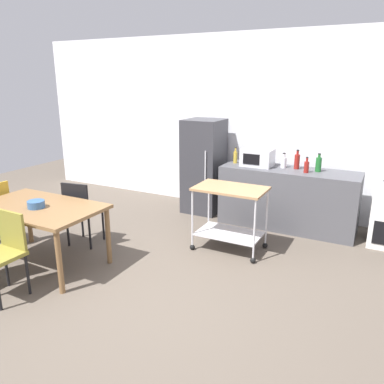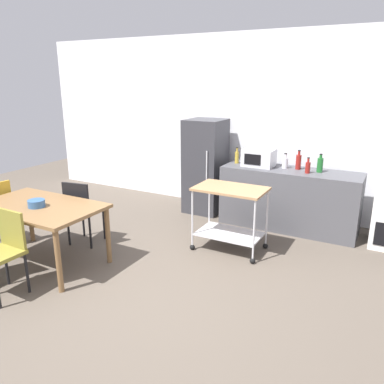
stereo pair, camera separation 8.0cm
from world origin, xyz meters
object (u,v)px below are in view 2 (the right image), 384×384
object	(u,v)px
chair_olive	(4,248)
chair_black	(82,208)
dining_table	(39,211)
microwave	(259,158)
bottle_soda	(320,165)
refrigerator	(205,166)
bottle_olive_oil	(298,161)
bottle_sparkling_water	(285,162)
bottle_sesame_oil	(237,157)
kitchen_cart	(230,208)
fruit_bowl	(36,203)
bottle_hot_sauce	(308,167)

from	to	relation	value
chair_olive	chair_black	world-z (taller)	same
dining_table	chair_black	bearing A→B (deg)	87.40
microwave	bottle_soda	size ratio (longest dim) A/B	1.74
dining_table	refrigerator	distance (m)	2.82
bottle_olive_oil	chair_black	bearing A→B (deg)	-139.58
refrigerator	bottle_sparkling_water	xyz separation A→B (m)	(1.34, -0.04, 0.21)
chair_black	bottle_sparkling_water	xyz separation A→B (m)	(2.17, 1.99, 0.47)
refrigerator	bottle_sesame_oil	bearing A→B (deg)	-6.14
chair_black	kitchen_cart	world-z (taller)	chair_black
bottle_soda	fruit_bowl	xyz separation A→B (m)	(-2.66, -2.69, -0.22)
bottle_sesame_oil	bottle_olive_oil	xyz separation A→B (m)	(0.95, 0.04, 0.02)
chair_black	kitchen_cart	bearing A→B (deg)	-166.09
bottle_soda	fruit_bowl	size ratio (longest dim) A/B	1.37
bottle_sparkling_water	bottle_hot_sauce	xyz separation A→B (m)	(0.37, -0.16, 0.00)
fruit_bowl	dining_table	bearing A→B (deg)	125.34
chair_olive	refrigerator	distance (m)	3.42
microwave	bottle_sparkling_water	world-z (taller)	microwave
bottle_sparkling_water	bottle_soda	world-z (taller)	bottle_soda
chair_black	chair_olive	bearing A→B (deg)	89.02
bottle_olive_oil	refrigerator	bearing A→B (deg)	179.31
microwave	bottle_soda	bearing A→B (deg)	2.41
chair_black	fruit_bowl	xyz separation A→B (m)	(0.01, -0.72, 0.27)
microwave	chair_black	bearing A→B (deg)	-132.57
microwave	bottle_soda	world-z (taller)	bottle_soda
bottle_sesame_oil	bottle_soda	distance (m)	1.26
microwave	bottle_sparkling_water	xyz separation A→B (m)	(0.39, 0.05, -0.04)
dining_table	chair_olive	size ratio (longest dim) A/B	1.69
dining_table	fruit_bowl	world-z (taller)	fruit_bowl
microwave	bottle_sparkling_water	bearing A→B (deg)	7.19
kitchen_cart	microwave	bearing A→B (deg)	91.63
chair_olive	bottle_sesame_oil	distance (m)	3.54
dining_table	bottle_soda	distance (m)	3.79
refrigerator	bottle_sesame_oil	world-z (taller)	refrigerator
chair_black	bottle_sparkling_water	size ratio (longest dim) A/B	3.94
bottle_olive_oil	fruit_bowl	world-z (taller)	bottle_olive_oil
chair_black	refrigerator	distance (m)	2.21
refrigerator	dining_table	bearing A→B (deg)	-107.78
refrigerator	bottle_hot_sauce	bearing A→B (deg)	-6.64
bottle_soda	dining_table	bearing A→B (deg)	-135.78
refrigerator	kitchen_cart	bearing A→B (deg)	-51.74
bottle_hot_sauce	kitchen_cart	bearing A→B (deg)	-124.75
dining_table	microwave	bearing A→B (deg)	55.11
dining_table	chair_black	xyz separation A→B (m)	(0.03, 0.66, -0.15)
chair_black	bottle_soda	size ratio (longest dim) A/B	3.36
refrigerator	bottle_hot_sauce	world-z (taller)	refrigerator
chair_olive	chair_black	size ratio (longest dim) A/B	1.00
refrigerator	microwave	size ratio (longest dim) A/B	3.37
chair_olive	fruit_bowl	xyz separation A→B (m)	(-0.18, 0.60, 0.27)
chair_olive	bottle_sesame_oil	size ratio (longest dim) A/B	3.49
bottle_sparkling_water	bottle_olive_oil	size ratio (longest dim) A/B	0.79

